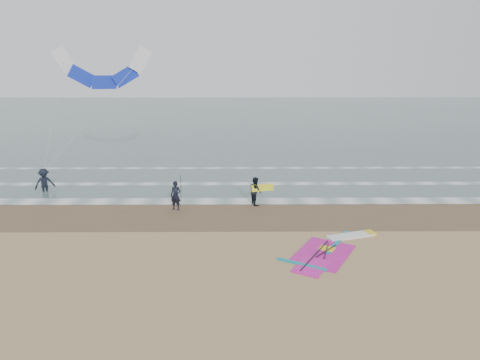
{
  "coord_description": "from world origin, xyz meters",
  "views": [
    {
      "loc": [
        -0.32,
        -15.83,
        7.9
      ],
      "look_at": [
        -0.18,
        5.0,
        2.2
      ],
      "focal_mm": 32.0,
      "sensor_mm": 36.0,
      "label": 1
    }
  ],
  "objects_px": {
    "person_standing": "(176,196)",
    "person_wading": "(44,178)",
    "windsurf_rig": "(332,249)",
    "surf_kite": "(103,71)",
    "person_walking": "(255,191)"
  },
  "relations": [
    {
      "from": "person_walking",
      "to": "surf_kite",
      "type": "height_order",
      "value": "surf_kite"
    },
    {
      "from": "windsurf_rig",
      "to": "person_standing",
      "type": "distance_m",
      "value": 9.29
    },
    {
      "from": "windsurf_rig",
      "to": "person_standing",
      "type": "bearing_deg",
      "value": 144.82
    },
    {
      "from": "person_standing",
      "to": "windsurf_rig",
      "type": "bearing_deg",
      "value": -19.64
    },
    {
      "from": "person_standing",
      "to": "person_wading",
      "type": "distance_m",
      "value": 9.42
    },
    {
      "from": "windsurf_rig",
      "to": "person_walking",
      "type": "relative_size",
      "value": 3.06
    },
    {
      "from": "person_standing",
      "to": "person_walking",
      "type": "bearing_deg",
      "value": 26.83
    },
    {
      "from": "windsurf_rig",
      "to": "surf_kite",
      "type": "relative_size",
      "value": 0.64
    },
    {
      "from": "windsurf_rig",
      "to": "person_standing",
      "type": "relative_size",
      "value": 3.04
    },
    {
      "from": "person_walking",
      "to": "person_wading",
      "type": "distance_m",
      "value": 13.47
    },
    {
      "from": "person_walking",
      "to": "surf_kite",
      "type": "relative_size",
      "value": 0.21
    },
    {
      "from": "person_walking",
      "to": "surf_kite",
      "type": "bearing_deg",
      "value": 33.52
    },
    {
      "from": "person_wading",
      "to": "surf_kite",
      "type": "distance_m",
      "value": 8.55
    },
    {
      "from": "windsurf_rig",
      "to": "person_wading",
      "type": "bearing_deg",
      "value": 151.76
    },
    {
      "from": "windsurf_rig",
      "to": "person_walking",
      "type": "height_order",
      "value": "person_walking"
    }
  ]
}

